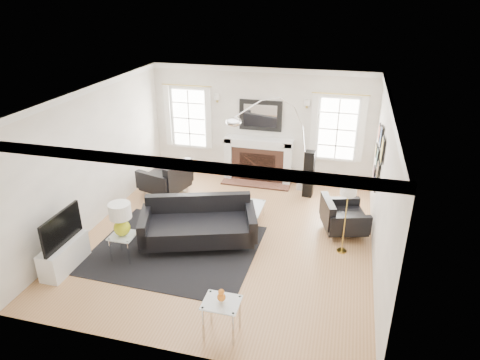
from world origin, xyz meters
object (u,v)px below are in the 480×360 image
(coffee_table, at_px, (243,208))
(sofa, at_px, (199,224))
(gourd_lamp, at_px, (121,217))
(arc_floor_lamp, at_px, (271,143))
(armchair_left, at_px, (167,179))
(armchair_right, at_px, (341,218))
(fireplace, at_px, (258,160))

(coffee_table, bearing_deg, sofa, -123.37)
(gourd_lamp, xyz_separation_m, arc_floor_lamp, (2.04, 3.21, 0.47))
(armchair_left, bearing_deg, armchair_right, -11.00)
(fireplace, distance_m, arc_floor_lamp, 1.15)
(coffee_table, height_order, gourd_lamp, gourd_lamp)
(fireplace, relative_size, sofa, 0.73)
(armchair_right, bearing_deg, fireplace, 135.79)
(gourd_lamp, bearing_deg, fireplace, 68.08)
(fireplace, xyz_separation_m, sofa, (-0.48, -3.10, -0.16))
(sofa, bearing_deg, fireplace, 81.21)
(fireplace, height_order, armchair_right, fireplace)
(armchair_right, xyz_separation_m, coffee_table, (-1.99, -0.07, -0.01))
(armchair_left, xyz_separation_m, coffee_table, (2.04, -0.85, -0.06))
(fireplace, distance_m, armchair_right, 2.99)
(gourd_lamp, relative_size, arc_floor_lamp, 0.26)
(coffee_table, height_order, arc_floor_lamp, arc_floor_lamp)
(armchair_right, xyz_separation_m, gourd_lamp, (-3.73, -1.87, 0.50))
(armchair_left, relative_size, coffee_table, 1.52)
(fireplace, xyz_separation_m, coffee_table, (0.15, -2.15, -0.21))
(arc_floor_lamp, bearing_deg, sofa, -111.40)
(coffee_table, relative_size, gourd_lamp, 1.30)
(arc_floor_lamp, bearing_deg, armchair_right, -38.29)
(armchair_left, height_order, armchair_right, armchair_left)
(armchair_left, distance_m, coffee_table, 2.21)
(sofa, relative_size, gourd_lamp, 3.76)
(coffee_table, distance_m, arc_floor_lamp, 1.74)
(armchair_right, bearing_deg, armchair_left, 169.00)
(armchair_right, xyz_separation_m, arc_floor_lamp, (-1.70, 1.34, 0.96))
(armchair_right, distance_m, gourd_lamp, 4.21)
(armchair_right, bearing_deg, arc_floor_lamp, 141.71)
(sofa, bearing_deg, armchair_right, 21.28)
(sofa, relative_size, coffee_table, 2.88)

